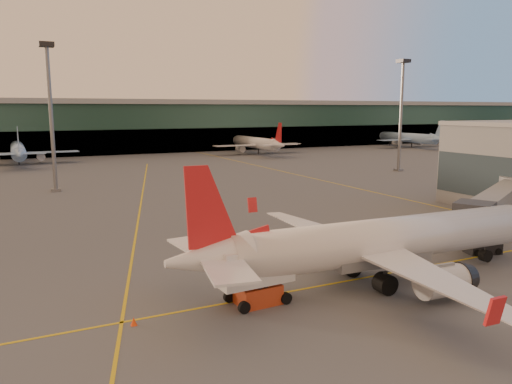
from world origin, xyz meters
name	(u,v)px	position (x,y,z in m)	size (l,w,h in m)	color
ground	(405,297)	(0.00, 0.00, 0.00)	(600.00, 600.00, 0.00)	#4C4F54
taxi_markings	(159,206)	(-7.32, 44.49, 0.01)	(100.12, 173.00, 0.01)	gold
terminal	(100,127)	(0.00, 141.79, 8.76)	(400.00, 20.00, 17.60)	#19382D
mast_west_near	(50,106)	(-20.00, 66.00, 14.86)	(2.40, 2.40, 25.60)	slate
mast_east_near	(401,107)	(55.00, 62.00, 14.86)	(2.40, 2.40, 25.60)	slate
distant_aircraft_row	(152,158)	(10.83, 118.00, 0.00)	(350.00, 34.00, 13.00)	#8EB8ED
main_airplane	(377,243)	(0.03, 3.65, 3.45)	(35.13, 31.61, 10.61)	white
jet_bridge	(501,201)	(24.75, 11.15, 3.70)	(24.88, 14.97, 5.44)	slate
catering_truck	(255,271)	(-11.07, 3.95, 2.52)	(5.86, 2.87, 4.44)	#AF3719
pushback_tug	(483,247)	(15.45, 5.71, 0.70)	(3.69, 2.62, 1.72)	black
cone_tail	(134,321)	(-20.07, 4.19, 0.27)	(0.44, 0.44, 0.56)	#FF430D
cone_wing_left	(276,231)	(0.55, 22.14, 0.25)	(0.40, 0.40, 0.51)	#FF430D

